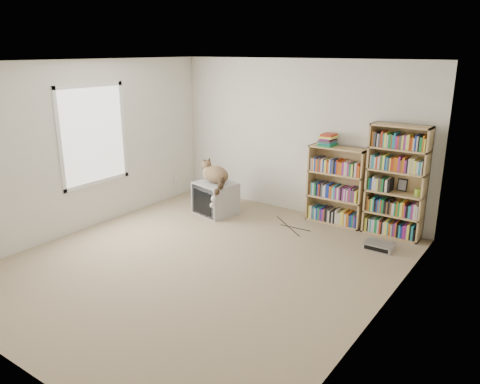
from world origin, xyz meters
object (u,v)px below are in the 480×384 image
Objects in this scene: cat at (215,178)px; bookcase_tall at (396,184)px; bookcase_short at (337,189)px; crt_tv at (216,198)px; dvd_player at (379,246)px.

cat is 2.79m from bookcase_tall.
cat is 0.59× the size of bookcase_short.
bookcase_tall is (2.67, 0.80, 0.15)m from cat.
cat reaches higher than crt_tv.
bookcase_tall is at bearing 30.58° from cat.
bookcase_tall is at bearing 92.31° from dvd_player.
bookcase_tall reaches higher than cat.
cat is 1.94m from bookcase_short.
bookcase_short reaches higher than dvd_player.
crt_tv is 1.97m from bookcase_short.
bookcase_tall is at bearing -0.18° from bookcase_short.
bookcase_tall is 4.26× the size of dvd_player.
bookcase_short is (-0.91, 0.00, -0.23)m from bookcase_tall.
crt_tv reaches higher than dvd_player.
dvd_player is (0.03, -0.61, -0.74)m from bookcase_tall.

